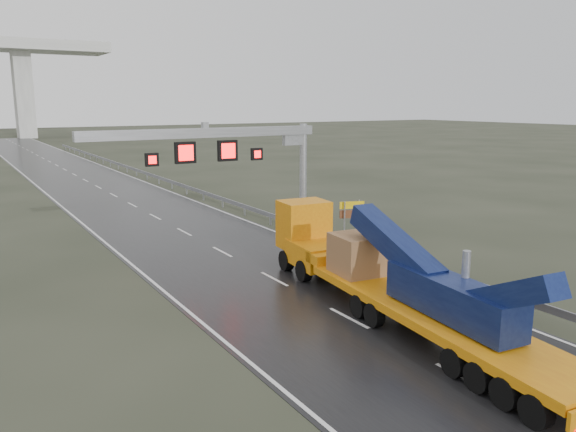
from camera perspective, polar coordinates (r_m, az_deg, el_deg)
ground at (r=20.38m, az=13.29°, el=-13.67°), size 400.00×400.00×0.00m
road at (r=55.19m, az=-17.29°, el=2.03°), size 11.00×200.00×0.02m
guardrail at (r=47.71m, az=-7.18°, el=1.89°), size 0.20×140.00×1.40m
sign_gantry at (r=34.62m, az=-5.13°, el=6.54°), size 14.90×1.20×7.42m
heavy_haul_truck at (r=24.04m, az=8.69°, el=-5.33°), size 4.58×18.40×4.28m
exit_sign_pair at (r=34.65m, az=6.50°, el=0.26°), size 1.49×0.58×2.67m
striped_barrier at (r=34.28m, az=3.61°, el=-1.98°), size 0.74×0.45×1.20m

